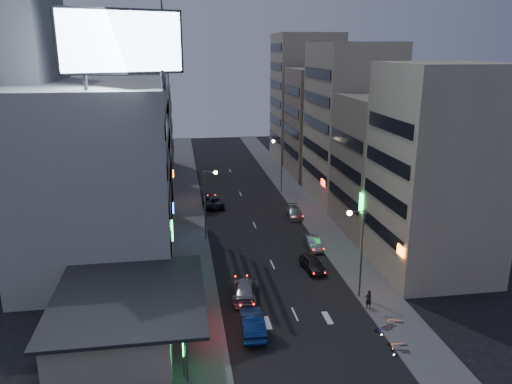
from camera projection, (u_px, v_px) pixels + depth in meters
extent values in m
plane|color=black|center=(307.00, 341.00, 37.53)|extent=(180.00, 180.00, 0.00)
cube|color=#4C4C4F|center=(189.00, 217.00, 64.80)|extent=(4.00, 120.00, 0.12)
cube|color=#4C4C4F|center=(309.00, 211.00, 67.18)|extent=(4.00, 120.00, 0.12)
cube|color=#B1A68B|center=(117.00, 321.00, 36.85)|extent=(8.00, 12.00, 3.60)
cube|color=black|center=(129.00, 296.00, 36.46)|extent=(11.00, 13.00, 0.25)
cube|color=black|center=(186.00, 300.00, 37.25)|extent=(0.12, 4.00, 0.90)
cube|color=#FF1E14|center=(187.00, 300.00, 37.26)|extent=(0.04, 3.70, 0.70)
cube|color=#ABABA7|center=(101.00, 171.00, 51.49)|extent=(14.00, 24.00, 18.00)
cube|color=gray|center=(7.00, 91.00, 50.78)|extent=(10.00, 14.00, 34.00)
cube|color=#B1A68B|center=(437.00, 172.00, 46.96)|extent=(10.00, 11.00, 20.00)
cube|color=gray|center=(390.00, 165.00, 58.50)|extent=(11.00, 12.00, 16.00)
cube|color=#B1A68B|center=(350.00, 124.00, 69.94)|extent=(10.00, 14.00, 22.00)
cube|color=#ABABA7|center=(134.00, 126.00, 75.17)|extent=(11.00, 10.00, 20.00)
cube|color=gray|center=(138.00, 129.00, 88.13)|extent=(12.00, 10.00, 15.00)
cube|color=gray|center=(323.00, 123.00, 84.80)|extent=(11.00, 12.00, 18.00)
cube|color=#B1A68B|center=(306.00, 97.00, 97.34)|extent=(12.00, 12.00, 24.00)
cylinder|color=#595B60|center=(85.00, 80.00, 39.45)|extent=(0.30, 0.30, 1.50)
cylinder|color=#595B60|center=(162.00, 80.00, 40.34)|extent=(0.30, 0.30, 1.50)
cube|color=black|center=(122.00, 42.00, 39.07)|extent=(9.52, 3.75, 5.00)
cube|color=#BFE8FF|center=(122.00, 42.00, 38.89)|extent=(9.04, 3.34, 4.60)
cylinder|color=#595B60|center=(362.00, 254.00, 43.02)|extent=(0.16, 0.16, 8.00)
cylinder|color=#595B60|center=(356.00, 211.00, 41.84)|extent=(1.40, 0.10, 0.10)
sphere|color=#FFD88C|center=(350.00, 213.00, 41.78)|extent=(0.44, 0.44, 0.44)
cylinder|color=#595B60|center=(205.00, 205.00, 56.34)|extent=(0.16, 0.16, 8.00)
cylinder|color=#595B60|center=(210.00, 172.00, 55.36)|extent=(1.40, 0.10, 0.10)
sphere|color=#FFD88C|center=(216.00, 172.00, 55.48)|extent=(0.44, 0.44, 0.44)
cylinder|color=#595B60|center=(282.00, 166.00, 75.30)|extent=(0.16, 0.16, 8.00)
cylinder|color=#595B60|center=(277.00, 140.00, 74.11)|extent=(1.40, 0.10, 0.10)
sphere|color=#FFD88C|center=(273.00, 141.00, 74.05)|extent=(0.44, 0.44, 0.44)
imported|color=#2C2B30|center=(313.00, 264.00, 49.28)|extent=(2.17, 4.32, 1.41)
imported|color=#979B9E|center=(313.00, 243.00, 54.70)|extent=(1.46, 3.97, 1.30)
imported|color=#2B2C31|center=(213.00, 201.00, 69.41)|extent=(2.91, 5.55, 1.49)
imported|color=#A0A4A8|center=(294.00, 212.00, 64.91)|extent=(2.21, 4.62, 1.30)
imported|color=navy|center=(252.00, 323.00, 38.43)|extent=(1.90, 4.98, 1.62)
imported|color=#929599|center=(245.00, 290.00, 43.84)|extent=(3.00, 5.47, 1.50)
imported|color=black|center=(368.00, 299.00, 41.88)|extent=(0.65, 0.48, 1.62)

